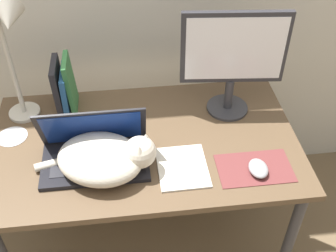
{
  "coord_description": "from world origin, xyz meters",
  "views": [
    {
      "loc": [
        -0.05,
        -0.86,
        1.91
      ],
      "look_at": [
        0.09,
        0.32,
        0.85
      ],
      "focal_mm": 45.0,
      "sensor_mm": 36.0,
      "label": 1
    }
  ],
  "objects_px": {
    "notepad": "(182,167)",
    "cat": "(105,158)",
    "computer_mouse": "(258,168)",
    "book_row": "(64,87)",
    "cd_disc": "(12,137)",
    "laptop": "(95,151)",
    "external_monitor": "(233,58)",
    "desk_lamp": "(12,42)"
  },
  "relations": [
    {
      "from": "computer_mouse",
      "to": "cat",
      "type": "bearing_deg",
      "value": 172.24
    },
    {
      "from": "external_monitor",
      "to": "computer_mouse",
      "type": "height_order",
      "value": "external_monitor"
    },
    {
      "from": "book_row",
      "to": "desk_lamp",
      "type": "distance_m",
      "value": 0.3
    },
    {
      "from": "notepad",
      "to": "laptop",
      "type": "bearing_deg",
      "value": 165.73
    },
    {
      "from": "book_row",
      "to": "cd_disc",
      "type": "relative_size",
      "value": 2.0
    },
    {
      "from": "external_monitor",
      "to": "book_row",
      "type": "relative_size",
      "value": 1.89
    },
    {
      "from": "laptop",
      "to": "computer_mouse",
      "type": "relative_size",
      "value": 4.12
    },
    {
      "from": "laptop",
      "to": "external_monitor",
      "type": "bearing_deg",
      "value": 23.11
    },
    {
      "from": "computer_mouse",
      "to": "cd_disc",
      "type": "bearing_deg",
      "value": 161.88
    },
    {
      "from": "laptop",
      "to": "external_monitor",
      "type": "relative_size",
      "value": 0.87
    },
    {
      "from": "notepad",
      "to": "cd_disc",
      "type": "distance_m",
      "value": 0.7
    },
    {
      "from": "laptop",
      "to": "desk_lamp",
      "type": "relative_size",
      "value": 0.75
    },
    {
      "from": "computer_mouse",
      "to": "desk_lamp",
      "type": "height_order",
      "value": "desk_lamp"
    },
    {
      "from": "cat",
      "to": "computer_mouse",
      "type": "height_order",
      "value": "cat"
    },
    {
      "from": "cat",
      "to": "cd_disc",
      "type": "relative_size",
      "value": 3.73
    },
    {
      "from": "notepad",
      "to": "cat",
      "type": "bearing_deg",
      "value": 175.5
    },
    {
      "from": "notepad",
      "to": "cd_disc",
      "type": "bearing_deg",
      "value": 159.09
    },
    {
      "from": "computer_mouse",
      "to": "notepad",
      "type": "bearing_deg",
      "value": 168.95
    },
    {
      "from": "book_row",
      "to": "cat",
      "type": "bearing_deg",
      "value": -67.4
    },
    {
      "from": "cat",
      "to": "external_monitor",
      "type": "xyz_separation_m",
      "value": [
        0.52,
        0.3,
        0.19
      ]
    },
    {
      "from": "computer_mouse",
      "to": "cd_disc",
      "type": "xyz_separation_m",
      "value": [
        -0.92,
        0.3,
        -0.02
      ]
    },
    {
      "from": "book_row",
      "to": "cd_disc",
      "type": "bearing_deg",
      "value": -141.82
    },
    {
      "from": "external_monitor",
      "to": "book_row",
      "type": "distance_m",
      "value": 0.71
    },
    {
      "from": "laptop",
      "to": "external_monitor",
      "type": "xyz_separation_m",
      "value": [
        0.56,
        0.24,
        0.21
      ]
    },
    {
      "from": "cat",
      "to": "book_row",
      "type": "distance_m",
      "value": 0.43
    },
    {
      "from": "external_monitor",
      "to": "computer_mouse",
      "type": "xyz_separation_m",
      "value": [
        0.03,
        -0.37,
        -0.24
      ]
    },
    {
      "from": "computer_mouse",
      "to": "book_row",
      "type": "bearing_deg",
      "value": 146.65
    },
    {
      "from": "book_row",
      "to": "cd_disc",
      "type": "xyz_separation_m",
      "value": [
        -0.21,
        -0.17,
        -0.11
      ]
    },
    {
      "from": "cd_disc",
      "to": "laptop",
      "type": "bearing_deg",
      "value": -26.75
    },
    {
      "from": "computer_mouse",
      "to": "book_row",
      "type": "height_order",
      "value": "book_row"
    },
    {
      "from": "cat",
      "to": "computer_mouse",
      "type": "bearing_deg",
      "value": -7.76
    },
    {
      "from": "notepad",
      "to": "book_row",
      "type": "bearing_deg",
      "value": 136.68
    },
    {
      "from": "laptop",
      "to": "computer_mouse",
      "type": "bearing_deg",
      "value": -12.8
    },
    {
      "from": "laptop",
      "to": "cat",
      "type": "xyz_separation_m",
      "value": [
        0.04,
        -0.06,
        0.02
      ]
    },
    {
      "from": "computer_mouse",
      "to": "notepad",
      "type": "xyz_separation_m",
      "value": [
        -0.27,
        0.05,
        -0.02
      ]
    },
    {
      "from": "desk_lamp",
      "to": "book_row",
      "type": "bearing_deg",
      "value": 20.59
    },
    {
      "from": "notepad",
      "to": "cd_disc",
      "type": "xyz_separation_m",
      "value": [
        -0.65,
        0.25,
        -0.0
      ]
    },
    {
      "from": "book_row",
      "to": "notepad",
      "type": "height_order",
      "value": "book_row"
    },
    {
      "from": "cat",
      "to": "notepad",
      "type": "xyz_separation_m",
      "value": [
        0.28,
        -0.02,
        -0.06
      ]
    },
    {
      "from": "cat",
      "to": "notepad",
      "type": "bearing_deg",
      "value": -4.5
    },
    {
      "from": "computer_mouse",
      "to": "notepad",
      "type": "height_order",
      "value": "computer_mouse"
    },
    {
      "from": "desk_lamp",
      "to": "laptop",
      "type": "bearing_deg",
      "value": -46.55
    }
  ]
}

